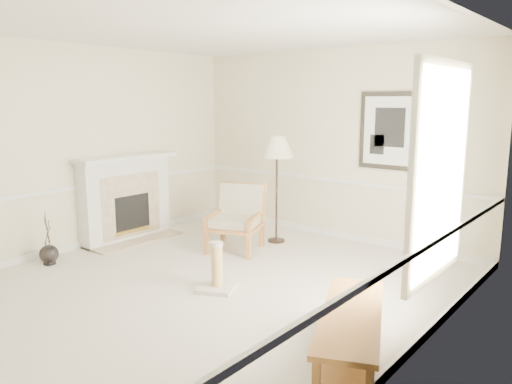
{
  "coord_description": "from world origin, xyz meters",
  "views": [
    {
      "loc": [
        3.91,
        -4.0,
        2.13
      ],
      "look_at": [
        0.13,
        0.7,
        1.02
      ],
      "focal_mm": 35.0,
      "sensor_mm": 36.0,
      "label": 1
    }
  ],
  "objects_px": {
    "armchair": "(238,215)",
    "scratching_post": "(217,275)",
    "floor_vase": "(49,255)",
    "floor_lamp": "(277,150)",
    "bench": "(351,330)"
  },
  "relations": [
    {
      "from": "armchair",
      "to": "bench",
      "type": "height_order",
      "value": "armchair"
    },
    {
      "from": "floor_vase",
      "to": "floor_lamp",
      "type": "distance_m",
      "value": 3.46
    },
    {
      "from": "scratching_post",
      "to": "bench",
      "type": "bearing_deg",
      "value": -14.36
    },
    {
      "from": "armchair",
      "to": "floor_lamp",
      "type": "relative_size",
      "value": 0.59
    },
    {
      "from": "armchair",
      "to": "scratching_post",
      "type": "height_order",
      "value": "armchair"
    },
    {
      "from": "armchair",
      "to": "scratching_post",
      "type": "distance_m",
      "value": 1.66
    },
    {
      "from": "floor_vase",
      "to": "scratching_post",
      "type": "height_order",
      "value": "floor_vase"
    },
    {
      "from": "floor_lamp",
      "to": "bench",
      "type": "xyz_separation_m",
      "value": [
        2.61,
        -2.51,
        -1.11
      ]
    },
    {
      "from": "scratching_post",
      "to": "armchair",
      "type": "bearing_deg",
      "value": 122.62
    },
    {
      "from": "floor_vase",
      "to": "armchair",
      "type": "distance_m",
      "value": 2.59
    },
    {
      "from": "bench",
      "to": "floor_vase",
      "type": "bearing_deg",
      "value": -177.02
    },
    {
      "from": "bench",
      "to": "armchair",
      "type": "bearing_deg",
      "value": 146.53
    },
    {
      "from": "armchair",
      "to": "scratching_post",
      "type": "relative_size",
      "value": 1.7
    },
    {
      "from": "armchair",
      "to": "floor_lamp",
      "type": "xyz_separation_m",
      "value": [
        0.23,
        0.64,
        0.9
      ]
    },
    {
      "from": "floor_vase",
      "to": "armchair",
      "type": "height_order",
      "value": "armchair"
    }
  ]
}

